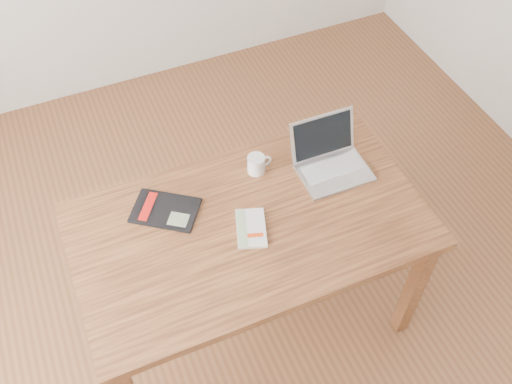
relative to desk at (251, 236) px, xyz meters
name	(u,v)px	position (x,y,z in m)	size (l,w,h in m)	color
room	(222,123)	(-0.10, -0.03, 0.69)	(4.04, 4.04, 2.70)	brown
desk	(251,236)	(0.00, 0.00, 0.00)	(1.38, 0.80, 0.75)	#59321A
white_guidebook	(251,228)	(-0.01, -0.03, 0.10)	(0.16, 0.21, 0.02)	beige
black_guidebook	(165,210)	(-0.28, 0.19, 0.10)	(0.30, 0.28, 0.01)	black
laptop	(330,159)	(0.42, 0.14, 0.13)	(0.29, 0.27, 0.20)	silver
coffee_mug	(257,164)	(0.13, 0.24, 0.13)	(0.11, 0.07, 0.08)	white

